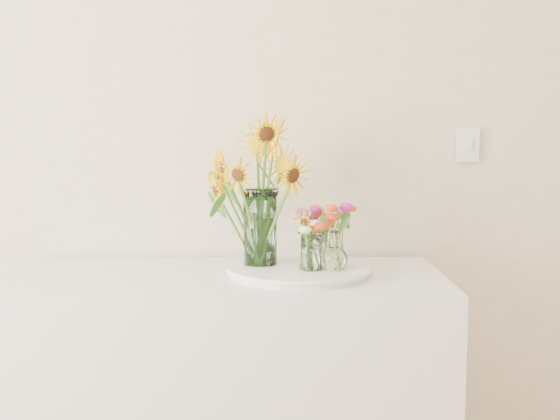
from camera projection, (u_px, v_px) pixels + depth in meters
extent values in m
cube|color=white|center=(223.00, 411.00, 2.27)|extent=(1.40, 0.60, 0.90)
cylinder|color=white|center=(298.00, 271.00, 2.20)|extent=(0.43, 0.43, 0.02)
cylinder|color=#A4CFC9|center=(260.00, 227.00, 2.21)|extent=(0.12, 0.12, 0.25)
cylinder|color=white|center=(311.00, 253.00, 2.13)|extent=(0.07, 0.07, 0.11)
cylinder|color=white|center=(318.00, 246.00, 2.29)|extent=(0.06, 0.06, 0.11)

